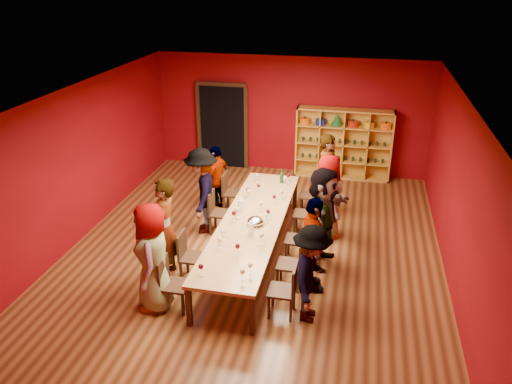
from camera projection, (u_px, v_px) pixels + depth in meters
room_shell at (252, 183)px, 8.84m from camera, size 7.10×9.10×3.04m
tasting_table at (252, 223)px, 9.17m from camera, size 1.10×4.50×0.75m
doorway at (223, 126)px, 13.29m from camera, size 1.40×0.17×2.30m
shelving_unit at (343, 140)px, 12.62m from camera, size 2.40×0.40×1.80m
chair_person_left_0 at (170, 281)px, 7.82m from camera, size 0.42×0.42×0.89m
person_left_0 at (153, 257)px, 7.70m from camera, size 0.70×0.97×1.80m
chair_person_left_1 at (188, 254)px, 8.57m from camera, size 0.42×0.42×0.89m
person_left_1 at (165, 229)px, 8.47m from camera, size 0.57×0.73×1.85m
chair_person_left_3 at (217, 210)px, 10.10m from camera, size 0.42×0.42×0.89m
person_left_3 at (202, 191)px, 10.00m from camera, size 0.72×1.23×1.78m
chair_person_left_4 at (230, 190)px, 10.99m from camera, size 0.42×0.42×0.89m
person_left_4 at (217, 179)px, 10.94m from camera, size 0.61×0.95×1.51m
chair_person_right_0 at (287, 288)px, 7.65m from camera, size 0.42×0.42×0.89m
person_right_0 at (311, 274)px, 7.46m from camera, size 0.48×1.05×1.59m
chair_person_right_1 at (294, 262)px, 8.33m from camera, size 0.42×0.42×0.89m
person_right_1 at (313, 245)px, 8.13m from camera, size 0.72×1.08×1.69m
chair_person_right_2 at (301, 237)px, 9.10m from camera, size 0.42×0.42×0.89m
person_right_2 at (323, 217)px, 8.84m from camera, size 0.83×1.81×1.88m
chair_person_right_3 at (308, 212)px, 10.04m from camera, size 0.42×0.42×0.89m
person_right_3 at (327, 197)px, 9.81m from camera, size 0.75×0.96×1.73m
chair_person_right_4 at (313, 193)px, 10.86m from camera, size 0.42×0.42×0.89m
person_right_4 at (328, 176)px, 10.62m from camera, size 0.71×0.81×1.85m
wine_glass_0 at (250, 266)px, 7.51m from camera, size 0.07×0.07×0.19m
wine_glass_1 at (249, 192)px, 9.94m from camera, size 0.08×0.08×0.21m
wine_glass_2 at (261, 204)px, 9.47m from camera, size 0.07×0.07×0.18m
wine_glass_3 at (258, 186)px, 10.25m from camera, size 0.07×0.07×0.18m
wine_glass_4 at (266, 216)px, 9.03m from camera, size 0.07×0.07×0.18m
wine_glass_5 at (261, 236)px, 8.30m from camera, size 0.09×0.09×0.22m
wine_glass_6 at (248, 190)px, 10.01m from camera, size 0.08×0.08×0.21m
wine_glass_7 at (242, 272)px, 7.34m from camera, size 0.08×0.08×0.20m
wine_glass_8 at (285, 179)px, 10.57m from camera, size 0.08×0.08×0.19m
wine_glass_9 at (274, 197)px, 9.75m from camera, size 0.07×0.07×0.18m
wine_glass_10 at (288, 176)px, 10.72m from camera, size 0.08×0.08×0.20m
wine_glass_11 at (223, 232)px, 8.42m from camera, size 0.09×0.09×0.22m
wine_glass_12 at (201, 267)px, 7.46m from camera, size 0.08×0.08×0.20m
wine_glass_13 at (257, 176)px, 10.74m from camera, size 0.08×0.08×0.19m
wine_glass_14 at (268, 212)px, 9.15m from camera, size 0.07×0.07×0.19m
wine_glass_15 at (237, 210)px, 9.17m from camera, size 0.09×0.09×0.22m
wine_glass_16 at (238, 247)px, 8.00m from camera, size 0.08×0.08×0.20m
wine_glass_17 at (282, 192)px, 9.93m from camera, size 0.08×0.08×0.20m
wine_glass_18 at (220, 240)px, 8.19m from camera, size 0.08×0.08×0.20m
wine_glass_19 at (234, 214)px, 9.06m from camera, size 0.08×0.08×0.21m
spittoon_bowl at (255, 221)px, 8.96m from camera, size 0.30×0.30×0.17m
carafe_a at (241, 205)px, 9.44m from camera, size 0.13×0.13×0.27m
carafe_b at (251, 228)px, 8.62m from camera, size 0.12×0.12×0.26m
wine_bottle at (282, 178)px, 10.69m from camera, size 0.10×0.10×0.32m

